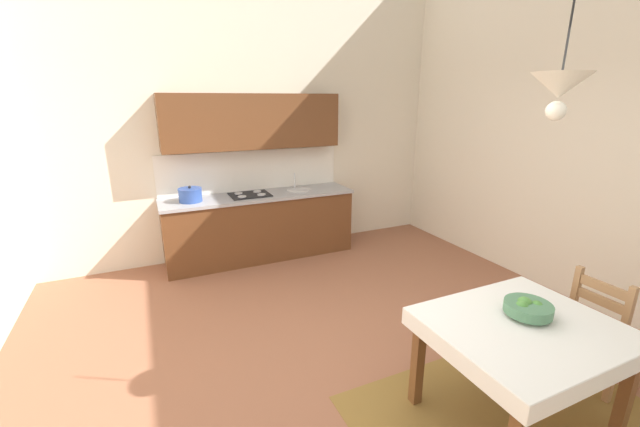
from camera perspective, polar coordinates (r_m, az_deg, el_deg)
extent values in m
cube|color=#935B42|center=(3.53, 5.08, -21.91)|extent=(6.11, 6.38, 0.10)
cube|color=silver|center=(5.51, -10.23, 16.02)|extent=(6.11, 0.12, 4.22)
cube|color=silver|center=(4.85, 37.11, 13.00)|extent=(0.12, 6.38, 4.22)
cube|color=brown|center=(5.42, -8.71, -2.01)|extent=(2.53, 0.60, 0.86)
cube|color=#9E9EA3|center=(5.29, -8.89, 2.58)|extent=(2.56, 0.63, 0.04)
cube|color=white|center=(5.51, -9.91, 6.25)|extent=(2.53, 0.01, 0.55)
cube|color=brown|center=(5.28, -9.80, 13.19)|extent=(2.32, 0.34, 0.70)
cube|color=black|center=(5.32, -7.71, -6.80)|extent=(2.49, 0.02, 0.09)
cylinder|color=silver|center=(5.47, -3.19, 3.39)|extent=(0.34, 0.34, 0.02)
cylinder|color=silver|center=(5.57, -3.74, 4.83)|extent=(0.02, 0.02, 0.22)
cube|color=black|center=(5.26, -10.26, 2.73)|extent=(0.52, 0.42, 0.01)
cylinder|color=silver|center=(5.13, -11.38, 2.47)|extent=(0.11, 0.11, 0.01)
cylinder|color=silver|center=(5.20, -8.60, 2.78)|extent=(0.11, 0.11, 0.01)
cylinder|color=silver|center=(5.32, -11.89, 2.94)|extent=(0.11, 0.11, 0.01)
cylinder|color=silver|center=(5.38, -9.20, 3.24)|extent=(0.11, 0.11, 0.01)
cylinder|color=#2D4C9E|center=(5.10, -18.51, 2.49)|extent=(0.28, 0.28, 0.15)
cylinder|color=#2D4C9E|center=(5.08, -18.59, 3.42)|extent=(0.29, 0.29, 0.02)
sphere|color=black|center=(5.07, -18.62, 3.70)|extent=(0.04, 0.04, 0.04)
cube|color=brown|center=(2.91, 27.82, -14.37)|extent=(1.11, 0.93, 0.02)
cube|color=brown|center=(3.31, 38.36, -19.90)|extent=(0.07, 0.07, 0.73)
cube|color=brown|center=(3.02, 14.19, -20.02)|extent=(0.07, 0.07, 0.73)
cube|color=brown|center=(3.64, 26.94, -14.58)|extent=(0.07, 0.07, 0.73)
cube|color=white|center=(2.90, 27.86, -14.15)|extent=(1.17, 0.99, 0.00)
cube|color=white|center=(2.72, 36.21, -19.23)|extent=(1.17, 0.01, 0.12)
cube|color=white|center=(3.20, 20.72, -11.53)|extent=(1.17, 0.01, 0.12)
cube|color=white|center=(2.54, 18.97, -19.22)|extent=(0.01, 0.99, 0.12)
cube|color=white|center=(3.37, 34.03, -11.96)|extent=(0.01, 0.99, 0.12)
cube|color=#D1BC89|center=(3.80, 36.52, -13.76)|extent=(0.42, 0.42, 0.04)
cube|color=#A3754C|center=(4.11, 35.03, -14.80)|extent=(0.04, 0.04, 0.41)
cube|color=#A3754C|center=(3.99, 39.59, -16.68)|extent=(0.04, 0.04, 0.41)
cube|color=#A3754C|center=(3.71, 32.77, -13.16)|extent=(0.04, 0.04, 0.93)
cube|color=#A3754C|center=(3.57, 37.71, -15.23)|extent=(0.04, 0.04, 0.93)
cube|color=#A3754C|center=(3.48, 36.22, -8.73)|extent=(0.02, 0.32, 0.07)
cube|color=#A3754C|center=(3.52, 35.93, -10.30)|extent=(0.02, 0.32, 0.07)
cylinder|color=#4C7F5B|center=(2.99, 28.12, -12.95)|extent=(0.17, 0.17, 0.02)
cylinder|color=#4C7F5B|center=(2.97, 28.25, -12.15)|extent=(0.30, 0.30, 0.07)
sphere|color=#4C8E3D|center=(2.93, 27.51, -12.18)|extent=(0.09, 0.09, 0.09)
sphere|color=#4C8E3D|center=(2.99, 29.23, -11.88)|extent=(0.08, 0.08, 0.08)
sphere|color=#4C8E3D|center=(2.98, 27.83, -11.68)|extent=(0.10, 0.10, 0.10)
cylinder|color=black|center=(2.68, 32.94, 22.63)|extent=(0.01, 0.01, 0.57)
cone|color=silver|center=(2.65, 31.80, 15.75)|extent=(0.32, 0.32, 0.14)
sphere|color=white|center=(2.65, 31.34, 12.75)|extent=(0.11, 0.11, 0.11)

